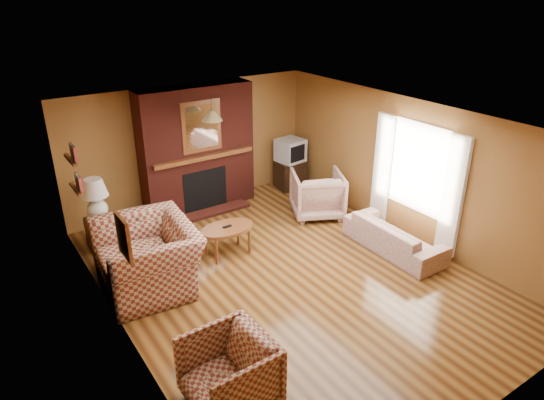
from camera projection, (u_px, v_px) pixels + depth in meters
floor at (288, 275)px, 7.42m from camera, size 6.50×6.50×0.00m
ceiling at (291, 122)px, 6.43m from camera, size 6.50×6.50×0.00m
wall_back at (191, 146)px, 9.38m from camera, size 6.50×0.00×6.50m
wall_front at (496, 327)px, 4.47m from camera, size 6.50×0.00×6.50m
wall_left at (116, 254)px, 5.65m from camera, size 0.00×6.50×6.50m
wall_right at (409, 169)px, 8.20m from camera, size 0.00×6.50×6.50m
fireplace at (198, 150)px, 9.19m from camera, size 2.20×0.82×2.40m
window_right at (416, 178)px, 8.05m from camera, size 0.10×1.85×2.00m
bookshelf at (74, 168)px, 6.93m from camera, size 0.09×0.55×0.71m
botanical_print at (124, 238)px, 5.30m from camera, size 0.05×0.40×0.50m
pendant_light at (212, 115)px, 8.33m from camera, size 0.36×0.36×0.48m
plaid_loveseat at (148, 257)px, 6.97m from camera, size 1.43×1.60×0.97m
plaid_armchair at (229, 373)px, 5.03m from camera, size 0.89×0.87×0.80m
floral_sofa at (394, 236)px, 8.02m from camera, size 0.73×1.80×0.52m
floral_armchair at (317, 194)px, 9.17m from camera, size 1.24×1.26×0.86m
coffee_table at (227, 230)px, 7.83m from camera, size 0.91×0.57×0.51m
side_table at (101, 233)px, 8.09m from camera, size 0.43×0.43×0.54m
table_lamp at (95, 197)px, 7.82m from camera, size 0.43×0.43×0.70m
tv_stand at (290, 174)px, 10.45m from camera, size 0.61×0.56×0.61m
crt_tv at (290, 150)px, 10.23m from camera, size 0.58×0.58×0.48m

